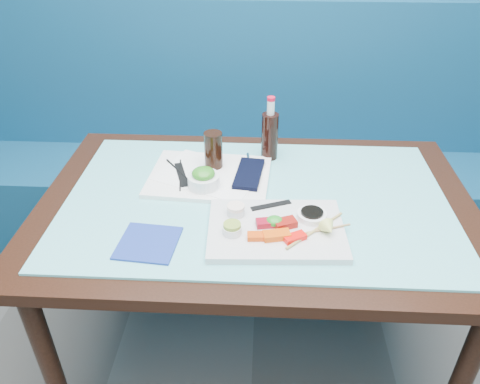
{
  "coord_description": "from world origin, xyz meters",
  "views": [
    {
      "loc": [
        0.01,
        0.21,
        1.6
      ],
      "look_at": [
        -0.05,
        1.42,
        0.8
      ],
      "focal_mm": 35.0,
      "sensor_mm": 36.0,
      "label": 1
    }
  ],
  "objects_px": {
    "cola_glass": "(213,150)",
    "dining_table": "(256,221)",
    "seaweed_bowl": "(204,181)",
    "cola_bottle_body": "(270,136)",
    "sashimi_plate": "(276,230)",
    "serving_tray": "(210,176)",
    "booth_bench": "(259,168)",
    "blue_napkin": "(148,243)"
  },
  "relations": [
    {
      "from": "sashimi_plate",
      "to": "serving_tray",
      "type": "height_order",
      "value": "sashimi_plate"
    },
    {
      "from": "booth_bench",
      "to": "seaweed_bowl",
      "type": "xyz_separation_m",
      "value": [
        -0.17,
        -0.8,
        0.42
      ]
    },
    {
      "from": "dining_table",
      "to": "sashimi_plate",
      "type": "xyz_separation_m",
      "value": [
        0.06,
        -0.17,
        0.1
      ]
    },
    {
      "from": "sashimi_plate",
      "to": "serving_tray",
      "type": "distance_m",
      "value": 0.36
    },
    {
      "from": "booth_bench",
      "to": "serving_tray",
      "type": "bearing_deg",
      "value": -102.72
    },
    {
      "from": "cola_bottle_body",
      "to": "booth_bench",
      "type": "bearing_deg",
      "value": 94.02
    },
    {
      "from": "serving_tray",
      "to": "cola_glass",
      "type": "relative_size",
      "value": 3.1
    },
    {
      "from": "dining_table",
      "to": "blue_napkin",
      "type": "xyz_separation_m",
      "value": [
        -0.3,
        -0.24,
        0.09
      ]
    },
    {
      "from": "seaweed_bowl",
      "to": "cola_bottle_body",
      "type": "relative_size",
      "value": 0.61
    },
    {
      "from": "booth_bench",
      "to": "serving_tray",
      "type": "distance_m",
      "value": 0.84
    },
    {
      "from": "dining_table",
      "to": "cola_glass",
      "type": "distance_m",
      "value": 0.29
    },
    {
      "from": "booth_bench",
      "to": "sashimi_plate",
      "type": "distance_m",
      "value": 1.09
    },
    {
      "from": "booth_bench",
      "to": "cola_bottle_body",
      "type": "height_order",
      "value": "booth_bench"
    },
    {
      "from": "dining_table",
      "to": "cola_bottle_body",
      "type": "bearing_deg",
      "value": 81.7
    },
    {
      "from": "serving_tray",
      "to": "seaweed_bowl",
      "type": "xyz_separation_m",
      "value": [
        -0.01,
        -0.07,
        0.03
      ]
    },
    {
      "from": "booth_bench",
      "to": "sashimi_plate",
      "type": "height_order",
      "value": "booth_bench"
    },
    {
      "from": "dining_table",
      "to": "blue_napkin",
      "type": "bearing_deg",
      "value": -140.88
    },
    {
      "from": "dining_table",
      "to": "seaweed_bowl",
      "type": "distance_m",
      "value": 0.22
    },
    {
      "from": "cola_bottle_body",
      "to": "cola_glass",
      "type": "bearing_deg",
      "value": -151.94
    },
    {
      "from": "seaweed_bowl",
      "to": "booth_bench",
      "type": "bearing_deg",
      "value": 77.75
    },
    {
      "from": "cola_glass",
      "to": "dining_table",
      "type": "bearing_deg",
      "value": -47.88
    },
    {
      "from": "seaweed_bowl",
      "to": "dining_table",
      "type": "bearing_deg",
      "value": -12.93
    },
    {
      "from": "serving_tray",
      "to": "sashimi_plate",
      "type": "bearing_deg",
      "value": -47.86
    },
    {
      "from": "dining_table",
      "to": "cola_bottle_body",
      "type": "xyz_separation_m",
      "value": [
        0.04,
        0.27,
        0.18
      ]
    },
    {
      "from": "serving_tray",
      "to": "blue_napkin",
      "type": "bearing_deg",
      "value": -106.57
    },
    {
      "from": "dining_table",
      "to": "cola_glass",
      "type": "bearing_deg",
      "value": 132.12
    },
    {
      "from": "sashimi_plate",
      "to": "blue_napkin",
      "type": "distance_m",
      "value": 0.37
    },
    {
      "from": "sashimi_plate",
      "to": "cola_glass",
      "type": "height_order",
      "value": "cola_glass"
    },
    {
      "from": "seaweed_bowl",
      "to": "cola_glass",
      "type": "xyz_separation_m",
      "value": [
        0.02,
        0.13,
        0.04
      ]
    },
    {
      "from": "seaweed_bowl",
      "to": "blue_napkin",
      "type": "bearing_deg",
      "value": -113.85
    },
    {
      "from": "cola_bottle_body",
      "to": "blue_napkin",
      "type": "height_order",
      "value": "cola_bottle_body"
    },
    {
      "from": "cola_glass",
      "to": "blue_napkin",
      "type": "relative_size",
      "value": 0.8
    },
    {
      "from": "cola_glass",
      "to": "blue_napkin",
      "type": "xyz_separation_m",
      "value": [
        -0.14,
        -0.41,
        -0.08
      ]
    },
    {
      "from": "dining_table",
      "to": "sashimi_plate",
      "type": "bearing_deg",
      "value": -70.48
    },
    {
      "from": "sashimi_plate",
      "to": "cola_glass",
      "type": "distance_m",
      "value": 0.41
    },
    {
      "from": "dining_table",
      "to": "seaweed_bowl",
      "type": "bearing_deg",
      "value": 167.07
    },
    {
      "from": "blue_napkin",
      "to": "cola_bottle_body",
      "type": "bearing_deg",
      "value": 56.73
    },
    {
      "from": "booth_bench",
      "to": "blue_napkin",
      "type": "height_order",
      "value": "booth_bench"
    },
    {
      "from": "booth_bench",
      "to": "blue_napkin",
      "type": "xyz_separation_m",
      "value": [
        -0.3,
        -1.08,
        0.39
      ]
    },
    {
      "from": "sashimi_plate",
      "to": "serving_tray",
      "type": "bearing_deg",
      "value": 125.47
    },
    {
      "from": "serving_tray",
      "to": "cola_bottle_body",
      "type": "relative_size",
      "value": 2.35
    },
    {
      "from": "serving_tray",
      "to": "seaweed_bowl",
      "type": "bearing_deg",
      "value": -93.5
    }
  ]
}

